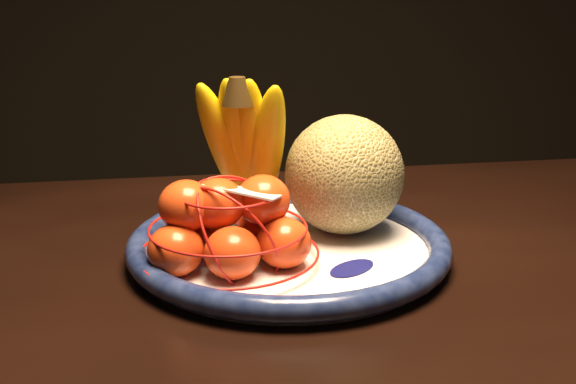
{
  "coord_description": "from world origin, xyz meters",
  "views": [
    {
      "loc": [
        -0.13,
        -0.73,
        1.02
      ],
      "look_at": [
        -0.07,
        -0.01,
        0.8
      ],
      "focal_mm": 45.0,
      "sensor_mm": 36.0,
      "label": 1
    }
  ],
  "objects": [
    {
      "name": "banana_bunch",
      "position": [
        -0.11,
        0.03,
        0.84
      ],
      "size": [
        0.12,
        0.12,
        0.19
      ],
      "rotation": [
        0.0,
        0.0,
        -0.28
      ],
      "color": "gold",
      "rests_on": "fruit_bowl"
    },
    {
      "name": "cantaloupe",
      "position": [
        -0.0,
        0.02,
        0.81
      ],
      "size": [
        0.13,
        0.13,
        0.13
      ],
      "primitive_type": "sphere",
      "color": "olive",
      "rests_on": "fruit_bowl"
    },
    {
      "name": "mandarin_bag",
      "position": [
        -0.13,
        -0.07,
        0.78
      ],
      "size": [
        0.19,
        0.19,
        0.11
      ],
      "rotation": [
        0.0,
        0.0,
        -0.04
      ],
      "color": "#F64E19",
      "rests_on": "fruit_bowl"
    },
    {
      "name": "price_tag",
      "position": [
        -0.12,
        -0.07,
        0.82
      ],
      "size": [
        0.08,
        0.05,
        0.01
      ],
      "primitive_type": "cube",
      "rotation": [
        -0.14,
        0.1,
        -0.42
      ],
      "color": "white",
      "rests_on": "mandarin_bag"
    },
    {
      "name": "fruit_bowl",
      "position": [
        -0.07,
        -0.02,
        0.75
      ],
      "size": [
        0.34,
        0.34,
        0.03
      ],
      "rotation": [
        0.0,
        0.0,
        0.11
      ],
      "color": "white",
      "rests_on": "dining_table"
    },
    {
      "name": "dining_table",
      "position": [
        0.12,
        -0.11,
        0.66
      ],
      "size": [
        1.53,
        1.0,
        0.73
      ],
      "rotation": [
        0.0,
        0.0,
        0.08
      ],
      "color": "black",
      "rests_on": "ground"
    }
  ]
}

